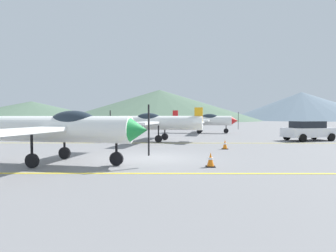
{
  "coord_description": "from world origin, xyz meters",
  "views": [
    {
      "loc": [
        0.67,
        -13.27,
        2.07
      ],
      "look_at": [
        0.49,
        10.0,
        1.2
      ],
      "focal_mm": 29.22,
      "sensor_mm": 36.0,
      "label": 1
    }
  ],
  "objects": [
    {
      "name": "airplane_near",
      "position": [
        -4.09,
        -1.53,
        1.54
      ],
      "size": [
        7.99,
        9.12,
        2.73
      ],
      "color": "white",
      "rests_on": "ground_plane"
    },
    {
      "name": "apron_line_far",
      "position": [
        0.0,
        7.34,
        0.01
      ],
      "size": [
        80.0,
        0.16,
        0.01
      ],
      "primitive_type": "cube",
      "color": "yellow",
      "rests_on": "ground_plane"
    },
    {
      "name": "airplane_mid",
      "position": [
        -0.5,
        9.02,
        1.54
      ],
      "size": [
        7.99,
        9.11,
        2.73
      ],
      "color": "white",
      "rests_on": "ground_plane"
    },
    {
      "name": "hill_left",
      "position": [
        -72.23,
        130.07,
        4.83
      ],
      "size": [
        84.49,
        84.49,
        9.66
      ],
      "primitive_type": "cone",
      "color": "#4C6651",
      "rests_on": "ground_plane"
    },
    {
      "name": "traffic_cone_front",
      "position": [
        4.09,
        3.66,
        0.29
      ],
      "size": [
        0.36,
        0.36,
        0.59
      ],
      "color": "black",
      "rests_on": "ground_plane"
    },
    {
      "name": "hill_centerright",
      "position": [
        63.14,
        117.31,
        6.67
      ],
      "size": [
        70.0,
        70.0,
        13.35
      ],
      "primitive_type": "cone",
      "color": "slate",
      "rests_on": "ground_plane"
    },
    {
      "name": "airplane_far",
      "position": [
        4.76,
        19.49,
        1.54
      ],
      "size": [
        7.98,
        9.13,
        2.73
      ],
      "color": "white",
      "rests_on": "ground_plane"
    },
    {
      "name": "hill_centerleft",
      "position": [
        -4.04,
        110.82,
        6.9
      ],
      "size": [
        89.41,
        89.41,
        13.8
      ],
      "primitive_type": "cone",
      "color": "#4C6651",
      "rests_on": "ground_plane"
    },
    {
      "name": "ground_plane",
      "position": [
        0.0,
        0.0,
        0.0
      ],
      "size": [
        400.0,
        400.0,
        0.0
      ],
      "primitive_type": "plane",
      "color": "slate"
    },
    {
      "name": "car_sedan",
      "position": [
        12.22,
        9.56,
        0.84
      ],
      "size": [
        4.63,
        2.94,
        1.62
      ],
      "color": "white",
      "rests_on": "ground_plane"
    },
    {
      "name": "apron_line_near",
      "position": [
        0.0,
        -3.56,
        0.01
      ],
      "size": [
        80.0,
        0.16,
        0.01
      ],
      "primitive_type": "cube",
      "color": "yellow",
      "rests_on": "ground_plane"
    },
    {
      "name": "traffic_cone_side",
      "position": [
        2.31,
        -2.27,
        0.29
      ],
      "size": [
        0.36,
        0.36,
        0.59
      ],
      "color": "black",
      "rests_on": "ground_plane"
    }
  ]
}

